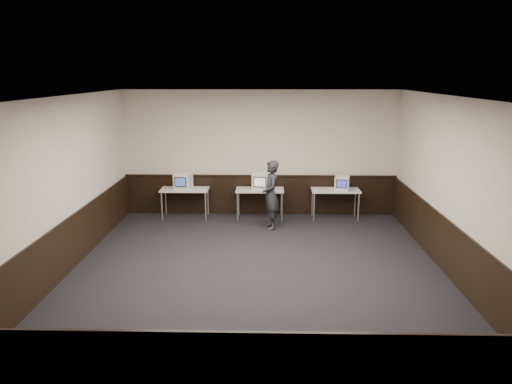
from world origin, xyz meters
TOP-DOWN VIEW (x-y plane):
  - floor at (0.00, 0.00)m, footprint 8.00×8.00m
  - ceiling at (0.00, 0.00)m, footprint 8.00×8.00m
  - back_wall at (0.00, 4.00)m, footprint 7.00×0.00m
  - front_wall at (0.00, -4.00)m, footprint 7.00×0.00m
  - left_wall at (-3.50, 0.00)m, footprint 0.00×8.00m
  - right_wall at (3.50, 0.00)m, footprint 0.00×8.00m
  - wainscot_back at (0.00, 3.98)m, footprint 6.98×0.04m
  - wainscot_front at (0.00, -3.98)m, footprint 6.98×0.04m
  - wainscot_left at (-3.48, 0.00)m, footprint 0.04×7.98m
  - wainscot_right at (3.48, 0.00)m, footprint 0.04×7.98m
  - wainscot_rail at (0.00, 3.96)m, footprint 6.98×0.06m
  - desk_left at (-1.90, 3.60)m, footprint 1.20×0.60m
  - desk_center at (0.00, 3.60)m, footprint 1.20×0.60m
  - desk_right at (1.90, 3.60)m, footprint 1.20×0.60m
  - emac_left at (-1.93, 3.57)m, footprint 0.46×0.48m
  - emac_center at (0.04, 3.57)m, footprint 0.50×0.52m
  - emac_right at (2.05, 3.56)m, footprint 0.43×0.44m
  - person at (0.27, 2.70)m, footprint 0.48×0.65m

SIDE VIEW (x-z plane):
  - floor at x=0.00m, z-range 0.00..0.00m
  - wainscot_back at x=0.00m, z-range 0.00..1.00m
  - wainscot_front at x=0.00m, z-range 0.00..1.00m
  - wainscot_left at x=-3.48m, z-range 0.00..1.00m
  - wainscot_right at x=3.48m, z-range 0.00..1.00m
  - desk_left at x=-1.90m, z-range 0.30..1.05m
  - desk_center at x=0.00m, z-range 0.30..1.05m
  - desk_right at x=1.90m, z-range 0.30..1.05m
  - person at x=0.27m, z-range 0.00..1.63m
  - emac_right at x=2.05m, z-range 0.75..1.10m
  - emac_left at x=-1.93m, z-range 0.75..1.15m
  - emac_center at x=0.04m, z-range 0.75..1.17m
  - wainscot_rail at x=0.00m, z-range 1.00..1.04m
  - back_wall at x=0.00m, z-range -1.90..5.10m
  - front_wall at x=0.00m, z-range -1.90..5.10m
  - left_wall at x=-3.50m, z-range -2.40..5.60m
  - right_wall at x=3.50m, z-range -2.40..5.60m
  - ceiling at x=0.00m, z-range 3.20..3.20m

